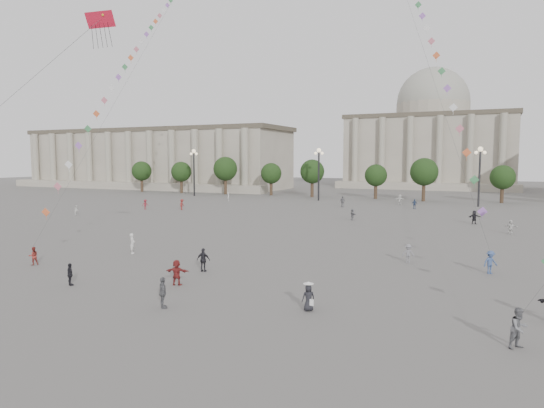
% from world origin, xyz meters
% --- Properties ---
extents(ground, '(360.00, 360.00, 0.00)m').
position_xyz_m(ground, '(0.00, 0.00, 0.00)').
color(ground, '#5E5B58').
rests_on(ground, ground).
extents(hall_west, '(84.00, 26.22, 17.20)m').
position_xyz_m(hall_west, '(-75.00, 93.89, 8.43)').
color(hall_west, gray).
rests_on(hall_west, ground).
extents(hall_central, '(48.30, 34.30, 35.50)m').
position_xyz_m(hall_central, '(0.00, 129.22, 14.23)').
color(hall_central, gray).
rests_on(hall_central, ground).
extents(tree_row, '(137.12, 5.12, 8.00)m').
position_xyz_m(tree_row, '(0.00, 78.00, 5.39)').
color(tree_row, '#3A2A1D').
rests_on(tree_row, ground).
extents(lamp_post_far_west, '(2.00, 0.90, 10.65)m').
position_xyz_m(lamp_post_far_west, '(-45.00, 70.00, 7.35)').
color(lamp_post_far_west, '#262628').
rests_on(lamp_post_far_west, ground).
extents(lamp_post_mid_west, '(2.00, 0.90, 10.65)m').
position_xyz_m(lamp_post_mid_west, '(-15.00, 70.00, 7.35)').
color(lamp_post_mid_west, '#262628').
rests_on(lamp_post_mid_west, ground).
extents(lamp_post_mid_east, '(2.00, 0.90, 10.65)m').
position_xyz_m(lamp_post_mid_east, '(15.00, 70.00, 7.35)').
color(lamp_post_mid_east, '#262628').
rests_on(lamp_post_mid_east, ground).
extents(person_crowd_0, '(1.06, 0.77, 1.68)m').
position_xyz_m(person_crowd_0, '(5.22, 61.17, 0.84)').
color(person_crowd_0, navy).
rests_on(person_crowd_0, ground).
extents(person_crowd_1, '(0.85, 0.92, 1.51)m').
position_xyz_m(person_crowd_1, '(-40.07, 30.73, 0.75)').
color(person_crowd_1, silver).
rests_on(person_crowd_1, ground).
extents(person_crowd_2, '(1.04, 1.25, 1.69)m').
position_xyz_m(person_crowd_2, '(-35.97, 41.65, 0.84)').
color(person_crowd_2, maroon).
rests_on(person_crowd_2, ground).
extents(person_crowd_4, '(1.81, 1.41, 1.92)m').
position_xyz_m(person_crowd_4, '(1.61, 68.00, 0.96)').
color(person_crowd_4, silver).
rests_on(person_crowd_4, ground).
extents(person_crowd_6, '(1.10, 0.78, 1.54)m').
position_xyz_m(person_crowd_6, '(11.03, 17.21, 0.77)').
color(person_crowd_6, slate).
rests_on(person_crowd_6, ground).
extents(person_crowd_7, '(1.59, 0.96, 1.63)m').
position_xyz_m(person_crowd_7, '(19.23, 37.52, 0.82)').
color(person_crowd_7, silver).
rests_on(person_crowd_7, ground).
extents(person_crowd_9, '(1.73, 1.26, 1.80)m').
position_xyz_m(person_crowd_9, '(15.16, 44.88, 0.90)').
color(person_crowd_9, black).
rests_on(person_crowd_9, ground).
extents(person_crowd_10, '(0.60, 0.72, 1.69)m').
position_xyz_m(person_crowd_10, '(-31.46, 61.98, 0.84)').
color(person_crowd_10, silver).
rests_on(person_crowd_10, ground).
extents(person_crowd_12, '(1.31, 1.40, 1.57)m').
position_xyz_m(person_crowd_12, '(-0.44, 42.31, 0.78)').
color(person_crowd_12, slate).
rests_on(person_crowd_12, ground).
extents(person_crowd_13, '(0.72, 0.81, 1.86)m').
position_xyz_m(person_crowd_13, '(-12.28, 10.74, 0.93)').
color(person_crowd_13, silver).
rests_on(person_crowd_13, ground).
extents(person_crowd_16, '(1.20, 0.74, 1.90)m').
position_xyz_m(person_crowd_16, '(-6.91, 59.42, 0.95)').
color(person_crowd_16, slate).
rests_on(person_crowd_16, ground).
extents(person_crowd_17, '(0.81, 1.25, 1.82)m').
position_xyz_m(person_crowd_17, '(-29.93, 43.64, 0.91)').
color(person_crowd_17, maroon).
rests_on(person_crowd_17, ground).
extents(tourist_1, '(0.97, 0.73, 1.54)m').
position_xyz_m(tourist_1, '(-8.65, 0.25, 0.77)').
color(tourist_1, black).
rests_on(tourist_1, ground).
extents(tourist_2, '(1.70, 0.90, 1.75)m').
position_xyz_m(tourist_2, '(-2.15, 3.35, 0.88)').
color(tourist_2, maroon).
rests_on(tourist_2, ground).
extents(tourist_3, '(1.08, 1.05, 1.82)m').
position_xyz_m(tourist_3, '(0.14, -1.19, 0.91)').
color(tourist_3, '#5A5B5E').
rests_on(tourist_3, ground).
extents(tourist_4, '(1.11, 0.61, 1.80)m').
position_xyz_m(tourist_4, '(-2.64, 7.47, 0.90)').
color(tourist_4, black).
rests_on(tourist_4, ground).
extents(kite_flyer_0, '(0.84, 0.90, 1.48)m').
position_xyz_m(kite_flyer_0, '(-16.39, 3.71, 0.74)').
color(kite_flyer_0, maroon).
rests_on(kite_flyer_0, ground).
extents(kite_flyer_1, '(1.29, 1.21, 1.75)m').
position_xyz_m(kite_flyer_1, '(17.24, 15.73, 0.88)').
color(kite_flyer_1, '#394F80').
rests_on(kite_flyer_1, ground).
extents(kite_flyer_2, '(1.16, 1.15, 1.89)m').
position_xyz_m(kite_flyer_2, '(18.50, 0.65, 0.95)').
color(kite_flyer_2, slate).
rests_on(kite_flyer_2, ground).
extents(hat_person, '(0.88, 0.83, 1.69)m').
position_xyz_m(hat_person, '(7.93, 1.83, 0.82)').
color(hat_person, black).
rests_on(hat_person, ground).
extents(dragon_kite, '(7.34, 6.51, 24.08)m').
position_xyz_m(dragon_kite, '(-8.39, 3.20, 17.34)').
color(dragon_kite, red).
rests_on(dragon_kite, ground).
extents(kite_train_west, '(16.89, 42.67, 59.32)m').
position_xyz_m(kite_train_west, '(-25.19, 26.86, 21.30)').
color(kite_train_west, '#3F3F3F').
rests_on(kite_train_west, ground).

